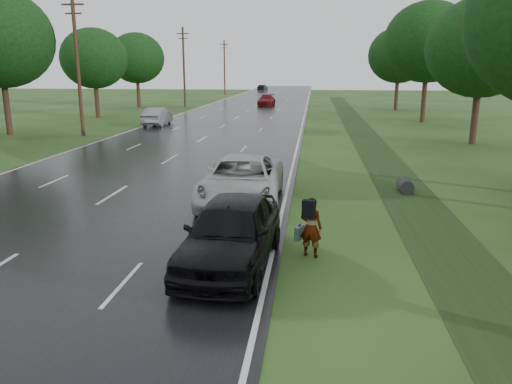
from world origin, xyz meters
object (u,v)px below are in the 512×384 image
object	(u,v)px
pedestrian	(310,226)
silver_sedan	(157,116)
dark_sedan	(231,232)
white_pickup	(242,181)

from	to	relation	value
pedestrian	silver_sedan	xyz separation A→B (m)	(-13.54, 29.91, -0.02)
pedestrian	dark_sedan	size ratio (longest dim) A/B	0.32
silver_sedan	dark_sedan	bearing A→B (deg)	109.34
white_pickup	silver_sedan	distance (m)	27.26
pedestrian	silver_sedan	distance (m)	32.83
pedestrian	white_pickup	bearing A→B (deg)	-45.86
pedestrian	white_pickup	xyz separation A→B (m)	(-2.53, 4.98, 0.06)
white_pickup	dark_sedan	xyz separation A→B (m)	(0.58, -5.89, 0.02)
white_pickup	dark_sedan	distance (m)	5.92
pedestrian	dark_sedan	xyz separation A→B (m)	(-1.94, -0.91, 0.08)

